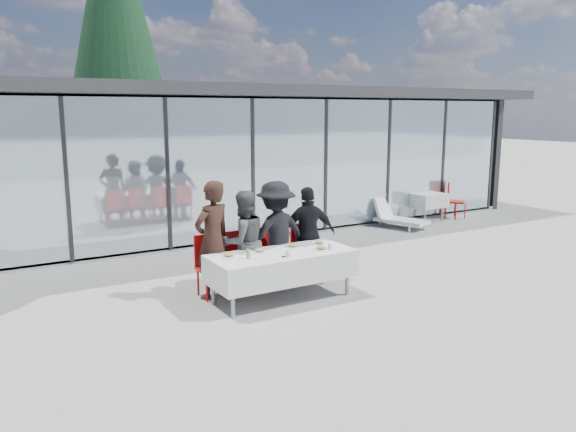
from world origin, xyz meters
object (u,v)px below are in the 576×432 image
(diner_chair_c, at_px, (273,253))
(folded_eyeglasses, at_px, (286,256))
(diner_chair_d, at_px, (305,249))
(diner_a, at_px, (213,240))
(spare_chair_a, at_px, (452,198))
(dining_table, at_px, (282,266))
(diner_b, at_px, (243,242))
(diner_d, at_px, (308,234))
(spare_table_right, at_px, (426,200))
(lounger, at_px, (396,217))
(plate_d, at_px, (319,243))
(conifer_tree, at_px, (115,17))
(diner_chair_a, at_px, (210,262))
(juice_bottle, at_px, (248,254))
(plate_extra, at_px, (321,248))
(spare_chair_b, at_px, (388,201))
(plate_c, at_px, (293,246))
(plate_a, at_px, (229,255))
(diner_c, at_px, (276,234))
(diner_chair_b, at_px, (240,258))
(plate_b, at_px, (259,251))

(diner_chair_c, relative_size, folded_eyeglasses, 6.96)
(diner_chair_d, xyz_separation_m, folded_eyeglasses, (-0.97, -1.01, 0.22))
(diner_a, distance_m, spare_chair_a, 8.74)
(dining_table, xyz_separation_m, diner_a, (-0.87, 0.64, 0.39))
(diner_a, xyz_separation_m, diner_b, (0.53, 0.00, -0.10))
(diner_d, height_order, spare_table_right, diner_d)
(spare_table_right, height_order, lounger, spare_table_right)
(dining_table, relative_size, plate_d, 9.80)
(dining_table, bearing_deg, diner_d, 35.40)
(diner_a, height_order, conifer_tree, conifer_tree)
(diner_chair_a, distance_m, juice_bottle, 0.90)
(plate_d, xyz_separation_m, spare_chair_a, (6.60, 3.31, -0.24))
(plate_extra, relative_size, juice_bottle, 1.63)
(diner_chair_a, height_order, folded_eyeglasses, diner_chair_a)
(diner_a, bearing_deg, diner_chair_a, -109.06)
(diner_chair_a, relative_size, diner_b, 0.59)
(spare_chair_a, bearing_deg, plate_extra, -151.77)
(diner_d, height_order, spare_chair_b, diner_d)
(diner_d, bearing_deg, folded_eyeglasses, 57.75)
(spare_chair_a, relative_size, spare_chair_b, 1.00)
(dining_table, relative_size, diner_chair_a, 2.32)
(diner_chair_a, distance_m, plate_c, 1.33)
(plate_a, distance_m, folded_eyeglasses, 0.85)
(diner_c, distance_m, spare_table_right, 6.90)
(diner_a, height_order, diner_c, diner_a)
(conifer_tree, bearing_deg, lounger, -65.34)
(plate_a, distance_m, lounger, 6.86)
(diner_chair_b, xyz_separation_m, plate_b, (0.04, -0.58, 0.24))
(diner_a, height_order, diner_d, diner_a)
(diner_chair_c, bearing_deg, conifer_tree, 86.85)
(plate_d, bearing_deg, diner_chair_b, 152.13)
(diner_c, height_order, conifer_tree, conifer_tree)
(folded_eyeglasses, relative_size, spare_chair_a, 0.14)
(diner_b, distance_m, diner_d, 1.24)
(dining_table, bearing_deg, spare_chair_a, 25.10)
(dining_table, xyz_separation_m, spare_chair_b, (5.61, 4.04, -0.00))
(plate_d, xyz_separation_m, folded_eyeglasses, (-0.87, -0.41, -0.02))
(diner_chair_b, xyz_separation_m, lounger, (5.60, 2.56, -0.28))
(diner_d, xyz_separation_m, lounger, (4.36, 2.67, -0.56))
(diner_chair_c, relative_size, plate_a, 4.23)
(diner_chair_b, distance_m, conifer_tree, 13.25)
(spare_chair_b, bearing_deg, conifer_tree, 118.27)
(diner_chair_d, relative_size, lounger, 0.67)
(diner_c, relative_size, diner_d, 1.08)
(dining_table, relative_size, diner_d, 1.39)
(diner_chair_c, height_order, spare_chair_b, same)
(spare_chair_b, bearing_deg, diner_chair_a, -153.08)
(plate_extra, distance_m, folded_eyeglasses, 0.69)
(dining_table, bearing_deg, plate_a, 168.98)
(plate_extra, bearing_deg, diner_chair_a, 147.80)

